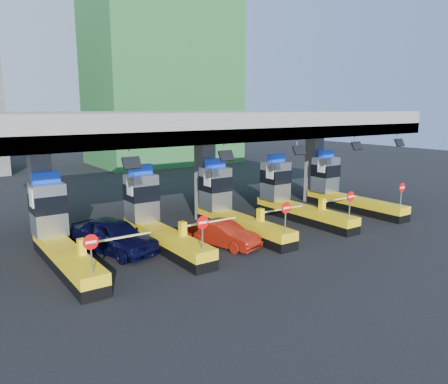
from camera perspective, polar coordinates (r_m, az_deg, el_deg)
ground at (r=26.36m, az=1.08°, el=-4.99°), size 120.00×120.00×0.00m
toll_canopy at (r=27.74m, az=-2.41°, el=8.65°), size 28.00×12.09×7.00m
toll_lane_far_left at (r=22.12m, az=-20.89°, el=-5.10°), size 4.43×8.00×4.16m
toll_lane_left at (r=23.74m, az=-9.13°, el=-3.43°), size 4.43×8.00×4.16m
toll_lane_center at (r=26.23m, az=0.73°, el=-1.92°), size 4.43×8.00×4.16m
toll_lane_right at (r=29.37m, az=8.68°, el=-0.65°), size 4.43×8.00×4.16m
toll_lane_far_right at (r=32.97m, az=14.99°, el=0.37°), size 4.43×8.00×4.16m
bg_building_scaffold at (r=59.37m, az=-8.16°, el=17.38°), size 18.00×12.00×28.00m
van at (r=22.83m, az=-14.20°, el=-5.55°), size 3.62×5.60×1.77m
red_car at (r=23.17m, az=-0.05°, el=-5.51°), size 2.59×4.33×1.35m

